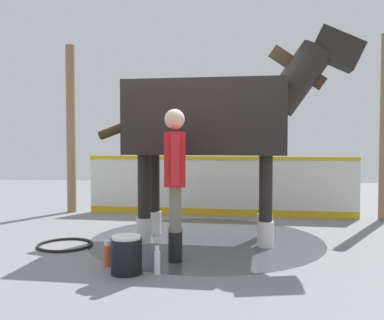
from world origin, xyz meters
The scene contains 10 objects.
ground_plane centered at (0.00, 0.00, -0.01)m, with size 16.00×16.00×0.02m, color gray.
wet_patch centered at (-0.11, 0.28, 0.00)m, with size 3.00×3.00×0.00m, color #42444C.
barrier_wall centered at (-1.93, 0.40, 0.47)m, with size 0.38×4.58×1.02m.
roof_post_far centered at (-2.07, -2.24, 1.48)m, with size 0.16×0.16×2.97m, color olive.
horse centered at (-0.10, 0.40, 1.53)m, with size 1.04×3.36×2.66m.
handler centered at (0.82, 0.00, 0.93)m, with size 0.65×0.28×1.62m.
wash_bucket centered at (1.36, -0.40, 0.18)m, with size 0.30×0.30×0.37m.
bottle_shampoo centered at (1.36, -0.10, 0.13)m, with size 0.06×0.06×0.27m.
bottle_spray centered at (1.14, -0.65, 0.12)m, with size 0.08×0.08×0.26m.
hose_coil centered at (0.38, -1.40, 0.02)m, with size 0.67×0.67×0.03m, color black.
Camera 1 is at (5.38, 0.60, 1.28)m, focal length 40.22 mm.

